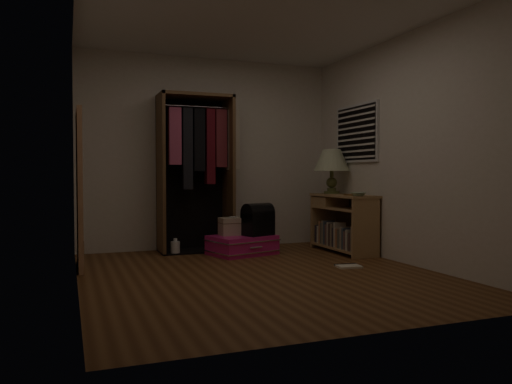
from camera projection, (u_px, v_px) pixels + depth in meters
ground at (262, 274)px, 5.03m from camera, size 4.00×4.00×0.00m
room_walls at (267, 126)px, 5.05m from camera, size 3.52×4.02×2.60m
console_bookshelf at (341, 221)px, 6.54m from camera, size 0.42×1.12×0.75m
open_wardrobe at (198, 159)px, 6.57m from camera, size 1.06×0.50×2.05m
floor_mirror at (80, 189)px, 5.34m from camera, size 0.06×0.80×1.70m
pink_suitcase at (242, 245)px, 6.30m from camera, size 0.92×0.77×0.24m
train_case at (233, 226)px, 6.32m from camera, size 0.34×0.24×0.24m
black_bag at (258, 219)px, 6.29m from camera, size 0.43×0.35×0.41m
table_lamp at (332, 161)px, 6.77m from camera, size 0.62×0.62×0.60m
brass_tray at (354, 195)px, 6.26m from camera, size 0.29×0.29×0.01m
ceramic_bowl at (358, 194)px, 6.07m from camera, size 0.19×0.19×0.04m
white_jug at (175, 248)px, 6.29m from camera, size 0.15×0.15×0.20m
floor_book at (348, 266)px, 5.44m from camera, size 0.28×0.24×0.02m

